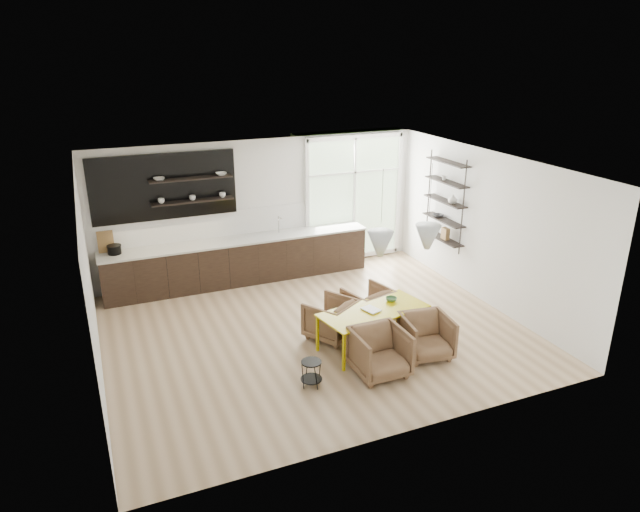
% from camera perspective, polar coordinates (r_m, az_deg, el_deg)
% --- Properties ---
extents(room, '(7.02, 6.01, 2.91)m').
position_cam_1_polar(room, '(10.60, 0.15, 2.64)').
color(room, tan).
rests_on(room, ground).
extents(kitchen_run, '(5.54, 0.69, 2.75)m').
position_cam_1_polar(kitchen_run, '(11.94, -8.51, 0.09)').
color(kitchen_run, black).
rests_on(kitchen_run, ground).
extents(right_shelving, '(0.26, 1.22, 1.90)m').
position_cam_1_polar(right_shelving, '(11.93, 12.45, 5.13)').
color(right_shelving, black).
rests_on(right_shelving, ground).
extents(dining_table, '(1.91, 1.13, 0.65)m').
position_cam_1_polar(dining_table, '(9.35, 5.38, -5.64)').
color(dining_table, '#C5B102').
rests_on(dining_table, ground).
extents(armchair_back_left, '(1.02, 1.03, 0.69)m').
position_cam_1_polar(armchair_back_left, '(9.70, 1.07, -6.29)').
color(armchair_back_left, brown).
rests_on(armchair_back_left, ground).
extents(armchair_back_right, '(0.89, 0.90, 0.68)m').
position_cam_1_polar(armchair_back_right, '(10.20, 4.79, -4.96)').
color(armchair_back_right, brown).
rests_on(armchair_back_right, ground).
extents(armchair_front_left, '(0.77, 0.80, 0.72)m').
position_cam_1_polar(armchair_front_left, '(8.72, 6.00, -9.57)').
color(armchair_front_left, brown).
rests_on(armchair_front_left, ground).
extents(armchair_front_right, '(0.83, 0.85, 0.69)m').
position_cam_1_polar(armchair_front_right, '(9.30, 10.59, -7.90)').
color(armchair_front_right, brown).
rests_on(armchair_front_right, ground).
extents(wire_stool, '(0.32, 0.32, 0.40)m').
position_cam_1_polar(wire_stool, '(8.44, -0.87, -11.34)').
color(wire_stool, black).
rests_on(wire_stool, ground).
extents(table_book, '(0.29, 0.34, 0.03)m').
position_cam_1_polar(table_book, '(9.23, 4.65, -5.56)').
color(table_book, white).
rests_on(table_book, dining_table).
extents(table_bowl, '(0.25, 0.25, 0.06)m').
position_cam_1_polar(table_bowl, '(9.66, 7.14, -4.31)').
color(table_bowl, '#457346').
rests_on(table_bowl, dining_table).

